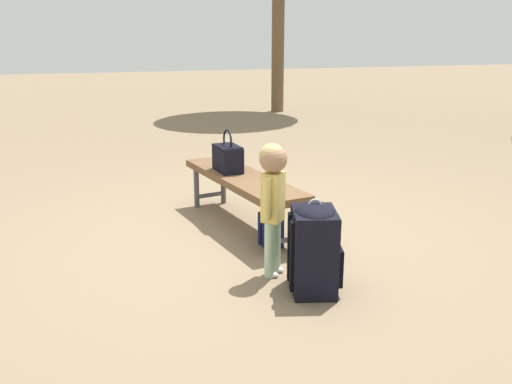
# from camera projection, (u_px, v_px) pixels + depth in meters

# --- Properties ---
(ground_plane) EXTENTS (40.00, 40.00, 0.00)m
(ground_plane) POSITION_uv_depth(u_px,v_px,m) (252.00, 241.00, 4.56)
(ground_plane) COLOR #7F6B51
(ground_plane) RESTS_ON ground
(park_bench) EXTENTS (1.65, 0.69, 0.45)m
(park_bench) POSITION_uv_depth(u_px,v_px,m) (243.00, 182.00, 4.80)
(park_bench) COLOR brown
(park_bench) RESTS_ON ground
(handbag) EXTENTS (0.34, 0.21, 0.37)m
(handbag) POSITION_uv_depth(u_px,v_px,m) (228.00, 157.00, 4.91)
(handbag) COLOR black
(handbag) RESTS_ON park_bench
(child_standing) EXTENTS (0.20, 0.19, 0.92)m
(child_standing) POSITION_uv_depth(u_px,v_px,m) (273.00, 189.00, 3.77)
(child_standing) COLOR #B2D8B2
(child_standing) RESTS_ON ground
(backpack_large) EXTENTS (0.43, 0.38, 0.62)m
(backpack_large) POSITION_uv_depth(u_px,v_px,m) (314.00, 245.00, 3.61)
(backpack_large) COLOR black
(backpack_large) RESTS_ON ground
(backpack_small) EXTENTS (0.20, 0.18, 0.30)m
(backpack_small) POSITION_uv_depth(u_px,v_px,m) (271.00, 228.00, 4.41)
(backpack_small) COLOR #191E4C
(backpack_small) RESTS_ON ground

